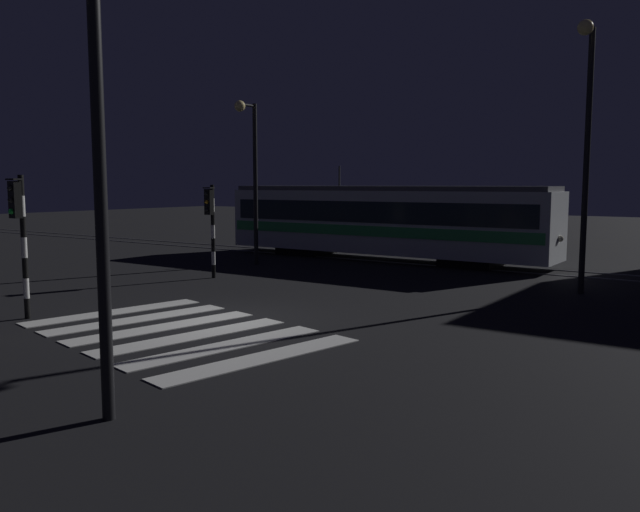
# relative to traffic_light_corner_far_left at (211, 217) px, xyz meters

# --- Properties ---
(ground_plane) EXTENTS (120.00, 120.00, 0.00)m
(ground_plane) POSITION_rel_traffic_light_corner_far_left_xyz_m (5.28, -4.89, -2.19)
(ground_plane) COLOR black
(rail_near) EXTENTS (80.00, 0.12, 0.03)m
(rail_near) POSITION_rel_traffic_light_corner_far_left_xyz_m (5.28, 7.68, -2.17)
(rail_near) COLOR #59595E
(rail_near) RESTS_ON ground
(rail_far) EXTENTS (80.00, 0.12, 0.03)m
(rail_far) POSITION_rel_traffic_light_corner_far_left_xyz_m (5.28, 9.11, -2.17)
(rail_far) COLOR #59595E
(rail_far) RESTS_ON ground
(crosswalk_zebra) EXTENTS (7.65, 6.00, 0.02)m
(crosswalk_zebra) POSITION_rel_traffic_light_corner_far_left_xyz_m (5.28, -6.55, -2.18)
(crosswalk_zebra) COLOR silver
(crosswalk_zebra) RESTS_ON ground
(traffic_light_corner_far_left) EXTENTS (0.36, 0.42, 3.31)m
(traffic_light_corner_far_left) POSITION_rel_traffic_light_corner_far_left_xyz_m (0.00, 0.00, 0.00)
(traffic_light_corner_far_left) COLOR black
(traffic_light_corner_far_left) RESTS_ON ground
(traffic_light_corner_near_left) EXTENTS (0.36, 0.42, 3.56)m
(traffic_light_corner_near_left) POSITION_rel_traffic_light_corner_far_left_xyz_m (1.11, -7.73, 0.16)
(traffic_light_corner_near_left) COLOR black
(traffic_light_corner_near_left) RESTS_ON ground
(street_lamp_near_kerb) EXTENTS (0.44, 1.21, 6.70)m
(street_lamp_near_kerb) POSITION_rel_traffic_light_corner_far_left_xyz_m (8.55, -11.15, 2.11)
(street_lamp_near_kerb) COLOR black
(street_lamp_near_kerb) RESTS_ON ground
(street_lamp_trackside_left) EXTENTS (0.44, 1.21, 6.62)m
(street_lamp_trackside_left) POSITION_rel_traffic_light_corner_far_left_xyz_m (-1.31, 3.71, 2.06)
(street_lamp_trackside_left) COLOR black
(street_lamp_trackside_left) RESTS_ON ground
(street_lamp_trackside_right) EXTENTS (0.44, 1.21, 7.94)m
(street_lamp_trackside_right) POSITION_rel_traffic_light_corner_far_left_xyz_m (11.58, 3.82, 2.78)
(street_lamp_trackside_right) COLOR black
(street_lamp_trackside_right) RESTS_ON ground
(tram) EXTENTS (15.27, 2.58, 4.15)m
(tram) POSITION_rel_traffic_light_corner_far_left_xyz_m (2.22, 8.39, -0.44)
(tram) COLOR silver
(tram) RESTS_ON ground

